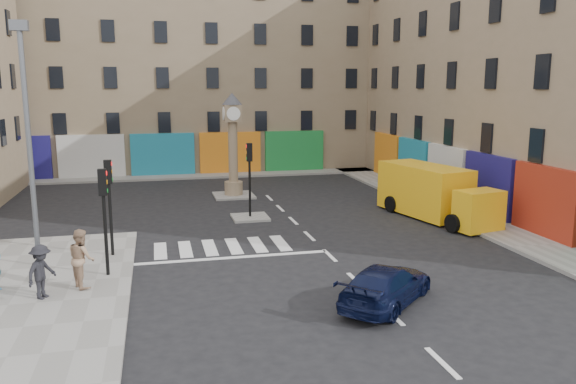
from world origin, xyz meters
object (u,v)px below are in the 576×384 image
object	(u,v)px
traffic_light_left_near	(104,205)
pedestrian_tan	(82,258)
lamp_post	(29,147)
pedestrian_dark	(41,272)
traffic_light_island	(250,168)
yellow_van	(433,193)
navy_sedan	(386,285)
clock_pillar	(233,138)
traffic_light_left_far	(109,192)

from	to	relation	value
traffic_light_left_near	pedestrian_tan	bearing A→B (deg)	-123.19
lamp_post	pedestrian_dark	xyz separation A→B (m)	(0.13, -0.44, -3.80)
traffic_light_island	yellow_van	distance (m)	9.33
traffic_light_island	navy_sedan	size ratio (longest dim) A/B	0.88
navy_sedan	pedestrian_dark	size ratio (longest dim) A/B	2.47
traffic_light_island	clock_pillar	size ratio (longest dim) A/B	0.61
yellow_van	pedestrian_tan	world-z (taller)	yellow_van
traffic_light_left_far	pedestrian_tan	distance (m)	3.83
traffic_light_left_far	clock_pillar	world-z (taller)	clock_pillar
traffic_light_left_near	navy_sedan	bearing A→B (deg)	-27.35
traffic_light_left_near	traffic_light_left_far	xyz separation A→B (m)	(0.00, 2.40, 0.00)
traffic_light_left_far	lamp_post	bearing A→B (deg)	-116.57
pedestrian_tan	traffic_light_left_near	bearing A→B (deg)	-57.88
navy_sedan	lamp_post	bearing A→B (deg)	30.26
traffic_light_left_near	lamp_post	size ratio (longest dim) A/B	0.45
pedestrian_tan	clock_pillar	bearing A→B (deg)	-49.89
lamp_post	navy_sedan	size ratio (longest dim) A/B	1.98
lamp_post	navy_sedan	xyz separation A→B (m)	(10.36, -2.97, -4.18)
traffic_light_left_far	clock_pillar	size ratio (longest dim) A/B	0.61
clock_pillar	pedestrian_dark	bearing A→B (deg)	-117.31
traffic_light_left_near	navy_sedan	xyz separation A→B (m)	(8.46, -4.37, -2.01)
navy_sedan	pedestrian_dark	distance (m)	10.55
traffic_light_island	navy_sedan	world-z (taller)	traffic_light_island
lamp_post	yellow_van	bearing A→B (deg)	22.66
pedestrian_tan	traffic_light_island	bearing A→B (deg)	-62.97
clock_pillar	navy_sedan	world-z (taller)	clock_pillar
traffic_light_left_far	clock_pillar	bearing A→B (deg)	61.06
lamp_post	traffic_light_left_far	bearing A→B (deg)	63.43
traffic_light_left_near	clock_pillar	xyz separation A→B (m)	(6.30, 13.80, 0.93)
lamp_post	clock_pillar	bearing A→B (deg)	61.65
traffic_light_left_near	yellow_van	distance (m)	16.43
traffic_light_left_near	clock_pillar	bearing A→B (deg)	65.45
traffic_light_left_near	lamp_post	world-z (taller)	lamp_post
traffic_light_left_near	pedestrian_tan	xyz separation A→B (m)	(-0.69, -1.06, -1.51)
traffic_light_left_far	navy_sedan	distance (m)	11.02
traffic_light_left_far	navy_sedan	world-z (taller)	traffic_light_left_far
pedestrian_dark	traffic_light_left_far	bearing A→B (deg)	8.90
lamp_post	clock_pillar	size ratio (longest dim) A/B	1.36
lamp_post	pedestrian_dark	bearing A→B (deg)	-74.05
traffic_light_left_far	clock_pillar	xyz separation A→B (m)	(6.30, 11.40, 0.93)
lamp_post	pedestrian_tan	xyz separation A→B (m)	(1.21, 0.34, -3.68)
pedestrian_tan	pedestrian_dark	world-z (taller)	pedestrian_tan
traffic_light_left_far	lamp_post	world-z (taller)	lamp_post
traffic_light_island	pedestrian_dark	bearing A→B (deg)	-129.94
lamp_post	yellow_van	xyz separation A→B (m)	(17.22, 7.19, -3.50)
traffic_light_left_far	pedestrian_tan	bearing A→B (deg)	-101.31
traffic_light_island	traffic_light_left_far	bearing A→B (deg)	-139.40
navy_sedan	yellow_van	distance (m)	12.28
yellow_van	traffic_light_left_far	bearing A→B (deg)	-179.36
traffic_light_left_far	pedestrian_dark	xyz separation A→B (m)	(-1.77, -4.24, -1.62)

